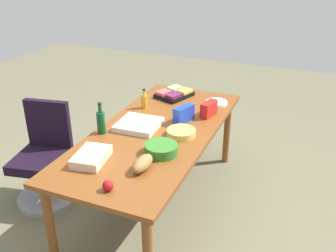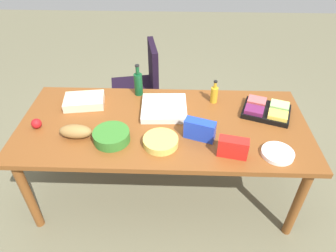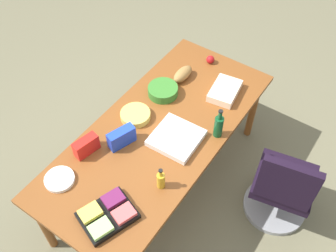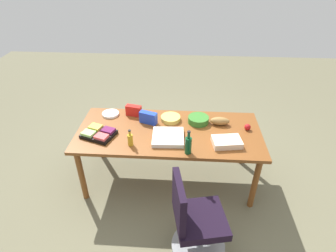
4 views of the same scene
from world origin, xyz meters
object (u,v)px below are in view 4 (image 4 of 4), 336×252
Objects in this scene: pizza_box at (168,137)px; salad_bowl at (198,120)px; wine_bottle at (188,145)px; sheet_cake at (227,142)px; chip_bowl at (171,118)px; conference_table at (169,136)px; office_chair at (195,225)px; chip_bag_red at (134,111)px; paper_plate_stack at (111,114)px; dressing_bottle at (130,139)px; apple_red at (248,127)px; bread_loaf at (220,121)px; chip_bag_blue at (148,118)px; fruit_platter at (99,133)px.

pizza_box is 0.52m from salad_bowl.
sheet_cake is at bearing 22.31° from wine_bottle.
chip_bowl is 0.78× the size of sheet_cake.
conference_table is 0.43m from salad_bowl.
conference_table is at bearing 119.72° from wine_bottle.
office_chair is (0.32, -1.02, -0.33)m from conference_table.
paper_plate_stack is at bearing -177.88° from chip_bag_red.
apple_red is at bearing 16.19° from dressing_bottle.
bread_loaf reaches higher than conference_table.
chip_bag_blue reaches higher than salad_bowl.
fruit_platter is 1.97× the size of paper_plate_stack.
chip_bowl reaches higher than paper_plate_stack.
chip_bag_blue reaches higher than apple_red.
sheet_cake is (0.66, -0.47, 0.01)m from chip_bowl.
bread_loaf is 1.48m from fruit_platter.
fruit_platter is at bearing 176.79° from pizza_box.
chip_bag_blue is at bearing -38.90° from chip_bag_red.
conference_table is at bearing 161.15° from sheet_cake.
salad_bowl is 1.29× the size of dressing_bottle.
office_chair is 4.01× the size of bread_loaf.
apple_red is 0.38× the size of chip_bag_red.
office_chair is at bearing -119.75° from apple_red.
bread_loaf is at bearing 56.33° from wine_bottle.
dressing_bottle is (-0.41, -0.14, 0.05)m from pizza_box.
chip_bag_blue is (-0.50, 0.57, -0.03)m from wine_bottle.
apple_red is 0.18× the size of fruit_platter.
fruit_platter is at bearing -169.41° from conference_table.
conference_table is 7.87× the size of wine_bottle.
wine_bottle is 1.08× the size of salad_bowl.
fruit_platter is at bearing 159.09° from dressing_bottle.
dressing_bottle is 0.65m from chip_bag_red.
wine_bottle is at bearing -145.56° from apple_red.
salad_bowl is at bearing 167.84° from apple_red.
office_chair is 3.01× the size of sheet_cake.
conference_table is 10.11× the size of chip_bag_blue.
paper_plate_stack is (-1.03, 0.73, -0.09)m from wine_bottle.
sheet_cake is (0.67, -0.23, 0.11)m from conference_table.
apple_red is 1.79m from fruit_platter.
conference_table is 0.66m from bread_loaf.
wine_bottle is at bearing -35.44° from paper_plate_stack.
conference_table is 0.35m from chip_bag_blue.
salad_bowl reaches higher than paper_plate_stack.
chip_bag_blue is 0.55m from paper_plate_stack.
conference_table is 9.26× the size of bread_loaf.
chip_bag_blue is 0.63m from salad_bowl.
chip_bag_blue is 0.28m from chip_bag_red.
paper_plate_stack is 1.56m from sheet_cake.
bread_loaf is at bearing 75.76° from office_chair.
chip_bag_red is (-0.07, 0.65, -0.01)m from dressing_bottle.
chip_bag_red is at bearing 120.67° from office_chair.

